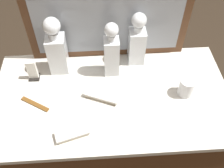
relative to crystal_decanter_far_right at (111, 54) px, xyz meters
name	(u,v)px	position (x,y,z in m)	size (l,w,h in m)	color
dresser	(112,142)	(-0.01, -0.15, -0.58)	(1.11, 0.61, 0.92)	brown
crystal_decanter_far_right	(111,54)	(0.00, 0.00, 0.00)	(0.07, 0.07, 0.29)	white
crystal_decanter_rear	(57,50)	(-0.26, 0.04, 0.01)	(0.09, 0.09, 0.31)	white
crystal_decanter_left	(137,43)	(0.13, 0.07, 0.00)	(0.08, 0.08, 0.29)	white
crystal_tumbler_far_left	(186,88)	(0.33, -0.17, -0.08)	(0.07, 0.07, 0.09)	white
silver_brush_far_left	(72,133)	(-0.19, -0.35, -0.10)	(0.15, 0.09, 0.02)	#B7A88C
silver_brush_left	(102,96)	(-0.06, -0.16, -0.10)	(0.17, 0.12, 0.02)	#B7A88C
tortoiseshell_comb	(35,104)	(-0.36, -0.18, -0.11)	(0.14, 0.10, 0.01)	brown
napkin_holder	(33,71)	(-0.38, -0.02, -0.07)	(0.05, 0.05, 0.11)	black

